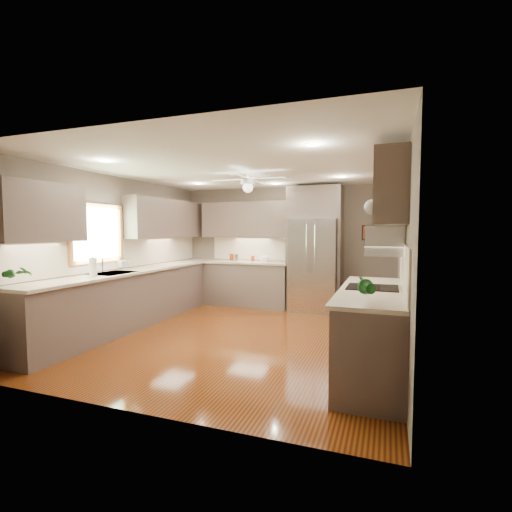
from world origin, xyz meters
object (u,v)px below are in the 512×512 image
Objects in this scene: canister_a at (232,257)px; canister_b at (236,258)px; canister_d at (253,258)px; potted_plant_left at (18,273)px; potted_plant_right at (367,286)px; microwave at (384,240)px; bowl at (265,261)px; paper_towel at (93,266)px; refrigerator at (315,251)px; stool at (351,309)px; soap_bottle at (124,263)px.

canister_b is (0.13, -0.04, -0.01)m from canister_a.
canister_a is 0.14m from canister_b.
potted_plant_left is at bearing -107.14° from canister_d.
microwave is (0.13, 1.13, 0.38)m from potted_plant_right.
potted_plant_right is 4.46m from bowl.
paper_towel is (-0.80, -3.16, 0.06)m from canister_a.
refrigerator is at bearing -4.23° from canister_d.
bowl is 3.46m from paper_towel.
stool is at bearing -23.39° from bowl.
canister_b is 4.11m from microwave.
potted_plant_right is 4.03m from refrigerator.
stool is at bearing -18.51° from canister_a.
microwave reaches higher than stool.
potted_plant_left reaches higher than bowl.
soap_bottle is 0.86m from paper_towel.
stool is (2.13, -0.89, -0.76)m from canister_d.
microwave is at bearing -42.38° from canister_b.
canister_a is 0.54× the size of paper_towel.
potted_plant_left is 4.27m from microwave.
potted_plant_left is 1.12m from paper_towel.
microwave is (3.99, 1.48, 0.37)m from potted_plant_left.
soap_bottle is at bearing -141.24° from refrigerator.
paper_towel is (-1.29, -3.17, 0.08)m from canister_d.
refrigerator is (1.34, -0.10, 0.19)m from canister_d.
microwave reaches higher than canister_b.
microwave reaches higher than potted_plant_right.
stool is (2.49, -0.83, -0.77)m from canister_b.
paper_towel is (-3.82, 0.77, -0.02)m from potted_plant_right.
microwave is at bearing -48.87° from bowl.
refrigerator is (1.05, -0.01, 0.22)m from bowl.
canister_b is 3.25m from paper_towel.
canister_a is 0.25× the size of stool.
paper_towel is at bearing -174.77° from microwave.
refrigerator is (2.77, 2.22, 0.14)m from soap_bottle.
potted_plant_right is 1.45× the size of bowl.
refrigerator reaches higher than canister_a.
canister_d is 0.20× the size of stool.
canister_a is 1.83m from refrigerator.
bowl is 0.40× the size of microwave.
canister_d is (0.49, 0.01, -0.02)m from canister_a.
potted_plant_right is (2.89, -3.89, 0.09)m from canister_b.
stool is (1.84, -0.80, -0.73)m from bowl.
refrigerator is at bearing 49.47° from paper_towel.
microwave is (2.37, -2.72, 0.51)m from bowl.
refrigerator is 9.23× the size of paper_towel.
refrigerator is at bearing -2.80° from canister_a.
canister_d is at bearing 162.85° from bowl.
canister_a is 0.68× the size of soap_bottle.
potted_plant_left is 1.04× the size of potted_plant_right.
bowl is at bearing 156.61° from stool.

